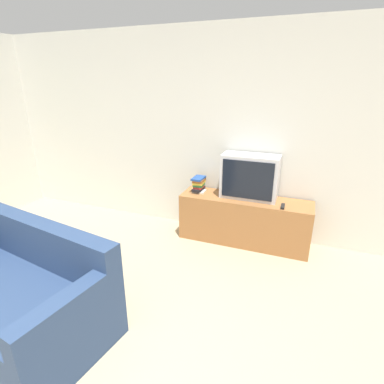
% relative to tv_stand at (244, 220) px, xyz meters
% --- Properties ---
extents(wall_back, '(9.00, 0.06, 2.60)m').
position_rel_tv_stand_xyz_m(wall_back, '(-0.67, 0.27, 1.00)').
color(wall_back, silver).
rests_on(wall_back, ground_plane).
extents(tv_stand, '(1.61, 0.44, 0.59)m').
position_rel_tv_stand_xyz_m(tv_stand, '(0.00, 0.00, 0.00)').
color(tv_stand, '#9E6638').
rests_on(tv_stand, ground_plane).
extents(television, '(0.68, 0.32, 0.54)m').
position_rel_tv_stand_xyz_m(television, '(0.02, 0.06, 0.57)').
color(television, silver).
rests_on(television, tv_stand).
extents(couch, '(1.75, 1.10, 0.83)m').
position_rel_tv_stand_xyz_m(couch, '(-1.44, -2.08, -0.01)').
color(couch, navy).
rests_on(couch, ground_plane).
extents(book_stack, '(0.16, 0.24, 0.20)m').
position_rel_tv_stand_xyz_m(book_stack, '(-0.62, 0.02, 0.40)').
color(book_stack, silver).
rests_on(book_stack, tv_stand).
extents(remote_on_stand, '(0.04, 0.15, 0.02)m').
position_rel_tv_stand_xyz_m(remote_on_stand, '(0.46, -0.12, 0.31)').
color(remote_on_stand, black).
rests_on(remote_on_stand, tv_stand).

